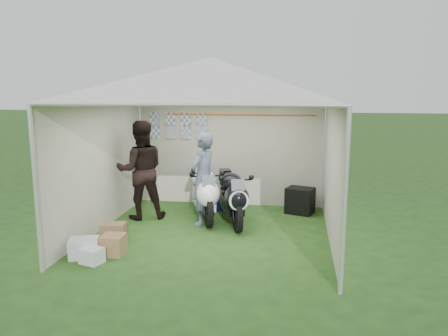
{
  "coord_description": "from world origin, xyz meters",
  "views": [
    {
      "loc": [
        1.41,
        -7.18,
        2.5
      ],
      "look_at": [
        0.16,
        0.35,
        1.1
      ],
      "focal_mm": 35.0,
      "sensor_mm": 36.0,
      "label": 1
    }
  ],
  "objects_px": {
    "canopy_tent": "(212,84)",
    "crate_1": "(113,245)",
    "person_dark_jacket": "(141,170)",
    "motorcycle_white": "(204,191)",
    "crate_0": "(84,248)",
    "equipment_box": "(300,201)",
    "crate_2": "(92,256)",
    "motorcycle_black": "(232,195)",
    "paddock_stand": "(225,203)",
    "person_blue_jacket": "(203,179)",
    "crate_3": "(113,231)"
  },
  "relations": [
    {
      "from": "equipment_box",
      "to": "crate_0",
      "type": "bearing_deg",
      "value": -137.83
    },
    {
      "from": "crate_3",
      "to": "crate_2",
      "type": "bearing_deg",
      "value": -83.45
    },
    {
      "from": "canopy_tent",
      "to": "person_dark_jacket",
      "type": "xyz_separation_m",
      "value": [
        -1.52,
        0.65,
        -1.62
      ]
    },
    {
      "from": "paddock_stand",
      "to": "equipment_box",
      "type": "height_order",
      "value": "equipment_box"
    },
    {
      "from": "paddock_stand",
      "to": "equipment_box",
      "type": "xyz_separation_m",
      "value": [
        1.54,
        0.01,
        0.12
      ]
    },
    {
      "from": "canopy_tent",
      "to": "crate_1",
      "type": "xyz_separation_m",
      "value": [
        -1.3,
        -1.26,
        -2.42
      ]
    },
    {
      "from": "equipment_box",
      "to": "crate_1",
      "type": "xyz_separation_m",
      "value": [
        -2.82,
        -2.74,
        -0.11
      ]
    },
    {
      "from": "motorcycle_black",
      "to": "equipment_box",
      "type": "bearing_deg",
      "value": 15.87
    },
    {
      "from": "canopy_tent",
      "to": "crate_3",
      "type": "bearing_deg",
      "value": -159.73
    },
    {
      "from": "motorcycle_black",
      "to": "crate_1",
      "type": "bearing_deg",
      "value": -147.47
    },
    {
      "from": "canopy_tent",
      "to": "crate_1",
      "type": "bearing_deg",
      "value": -135.88
    },
    {
      "from": "paddock_stand",
      "to": "crate_2",
      "type": "relative_size",
      "value": 1.23
    },
    {
      "from": "crate_0",
      "to": "motorcycle_black",
      "type": "bearing_deg",
      "value": 46.6
    },
    {
      "from": "person_dark_jacket",
      "to": "motorcycle_black",
      "type": "bearing_deg",
      "value": 156.54
    },
    {
      "from": "equipment_box",
      "to": "person_dark_jacket",
      "type": "bearing_deg",
      "value": -164.66
    },
    {
      "from": "paddock_stand",
      "to": "crate_1",
      "type": "distance_m",
      "value": 3.01
    },
    {
      "from": "equipment_box",
      "to": "crate_1",
      "type": "bearing_deg",
      "value": -135.81
    },
    {
      "from": "crate_0",
      "to": "crate_2",
      "type": "height_order",
      "value": "crate_0"
    },
    {
      "from": "person_dark_jacket",
      "to": "crate_1",
      "type": "relative_size",
      "value": 5.6
    },
    {
      "from": "canopy_tent",
      "to": "crate_1",
      "type": "distance_m",
      "value": 3.02
    },
    {
      "from": "canopy_tent",
      "to": "equipment_box",
      "type": "relative_size",
      "value": 10.82
    },
    {
      "from": "motorcycle_black",
      "to": "person_dark_jacket",
      "type": "relative_size",
      "value": 0.99
    },
    {
      "from": "motorcycle_white",
      "to": "equipment_box",
      "type": "xyz_separation_m",
      "value": [
        1.84,
        0.66,
        -0.28
      ]
    },
    {
      "from": "paddock_stand",
      "to": "crate_0",
      "type": "height_order",
      "value": "crate_0"
    },
    {
      "from": "motorcycle_white",
      "to": "person_dark_jacket",
      "type": "distance_m",
      "value": 1.28
    },
    {
      "from": "motorcycle_black",
      "to": "paddock_stand",
      "type": "distance_m",
      "value": 0.96
    },
    {
      "from": "motorcycle_black",
      "to": "person_blue_jacket",
      "type": "xyz_separation_m",
      "value": [
        -0.52,
        -0.18,
        0.33
      ]
    },
    {
      "from": "person_blue_jacket",
      "to": "equipment_box",
      "type": "xyz_separation_m",
      "value": [
        1.78,
        1.03,
        -0.6
      ]
    },
    {
      "from": "canopy_tent",
      "to": "person_blue_jacket",
      "type": "distance_m",
      "value": 1.79
    },
    {
      "from": "paddock_stand",
      "to": "person_dark_jacket",
      "type": "distance_m",
      "value": 1.9
    },
    {
      "from": "crate_1",
      "to": "crate_2",
      "type": "xyz_separation_m",
      "value": [
        -0.17,
        -0.37,
        -0.04
      ]
    },
    {
      "from": "crate_2",
      "to": "motorcycle_white",
      "type": "bearing_deg",
      "value": 64.9
    },
    {
      "from": "canopy_tent",
      "to": "paddock_stand",
      "type": "distance_m",
      "value": 2.85
    },
    {
      "from": "canopy_tent",
      "to": "paddock_stand",
      "type": "relative_size",
      "value": 15.23
    },
    {
      "from": "motorcycle_white",
      "to": "crate_0",
      "type": "relative_size",
      "value": 4.47
    },
    {
      "from": "person_dark_jacket",
      "to": "crate_1",
      "type": "height_order",
      "value": "person_dark_jacket"
    },
    {
      "from": "person_dark_jacket",
      "to": "crate_0",
      "type": "relative_size",
      "value": 4.48
    },
    {
      "from": "equipment_box",
      "to": "crate_2",
      "type": "bearing_deg",
      "value": -133.88
    },
    {
      "from": "motorcycle_black",
      "to": "crate_2",
      "type": "distance_m",
      "value": 2.87
    },
    {
      "from": "equipment_box",
      "to": "crate_1",
      "type": "relative_size",
      "value": 1.54
    },
    {
      "from": "equipment_box",
      "to": "crate_2",
      "type": "relative_size",
      "value": 1.72
    },
    {
      "from": "motorcycle_black",
      "to": "crate_3",
      "type": "bearing_deg",
      "value": -164.54
    },
    {
      "from": "person_dark_jacket",
      "to": "crate_1",
      "type": "bearing_deg",
      "value": 73.74
    },
    {
      "from": "person_dark_jacket",
      "to": "crate_2",
      "type": "bearing_deg",
      "value": 68.43
    },
    {
      "from": "motorcycle_white",
      "to": "person_dark_jacket",
      "type": "xyz_separation_m",
      "value": [
        -1.2,
        -0.18,
        0.41
      ]
    },
    {
      "from": "motorcycle_white",
      "to": "crate_2",
      "type": "height_order",
      "value": "motorcycle_white"
    },
    {
      "from": "canopy_tent",
      "to": "crate_0",
      "type": "xyz_separation_m",
      "value": [
        -1.68,
        -1.42,
        -2.43
      ]
    },
    {
      "from": "motorcycle_black",
      "to": "motorcycle_white",
      "type": "bearing_deg",
      "value": 143.68
    },
    {
      "from": "canopy_tent",
      "to": "crate_2",
      "type": "distance_m",
      "value": 3.29
    },
    {
      "from": "crate_0",
      "to": "crate_1",
      "type": "distance_m",
      "value": 0.42
    }
  ]
}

